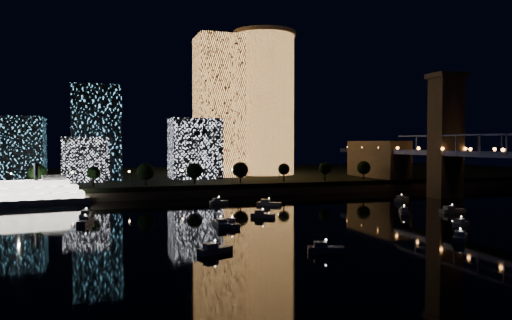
{
  "coord_description": "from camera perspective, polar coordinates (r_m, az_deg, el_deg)",
  "views": [
    {
      "loc": [
        -71.06,
        -116.53,
        22.18
      ],
      "look_at": [
        -13.98,
        55.0,
        15.87
      ],
      "focal_mm": 35.0,
      "sensor_mm": 36.0,
      "label": 1
    }
  ],
  "objects": [
    {
      "name": "seawall",
      "position": [
        211.88,
        1.29,
        -3.6
      ],
      "size": [
        420.0,
        6.0,
        3.0
      ],
      "primitive_type": "cube",
      "color": "#6B5E4C",
      "rests_on": "ground"
    },
    {
      "name": "midrise_blocks",
      "position": [
        241.4,
        -17.16,
        1.87
      ],
      "size": [
        99.34,
        32.88,
        43.26
      ],
      "color": "white",
      "rests_on": "far_bank"
    },
    {
      "name": "far_bank",
      "position": [
        286.19,
        -3.99,
        -1.95
      ],
      "size": [
        420.0,
        160.0,
        5.0
      ],
      "primitive_type": "cube",
      "color": "black",
      "rests_on": "ground"
    },
    {
      "name": "street_lamps",
      "position": [
        214.17,
        -8.41,
        -1.54
      ],
      "size": [
        132.7,
        0.7,
        5.65
      ],
      "color": "black",
      "rests_on": "far_bank"
    },
    {
      "name": "tower_cylindrical",
      "position": [
        271.7,
        0.96,
        6.49
      ],
      "size": [
        34.0,
        34.0,
        76.69
      ],
      "color": "#EF9B4C",
      "rests_on": "far_bank"
    },
    {
      "name": "esplanade_trees",
      "position": [
        208.08,
        -8.29,
        -1.25
      ],
      "size": [
        166.37,
        6.99,
        8.99
      ],
      "color": "black",
      "rests_on": "far_bank"
    },
    {
      "name": "motorboats",
      "position": [
        146.69,
        5.41,
        -6.39
      ],
      "size": [
        120.44,
        88.15,
        2.78
      ],
      "color": "silver",
      "rests_on": "ground"
    },
    {
      "name": "tower_rectangular",
      "position": [
        255.79,
        -4.32,
        6.1
      ],
      "size": [
        22.3,
        22.3,
        70.97
      ],
      "primitive_type": "cube",
      "color": "#EF9B4C",
      "rests_on": "far_bank"
    },
    {
      "name": "riverboat",
      "position": [
        192.96,
        -26.22,
        -3.64
      ],
      "size": [
        51.54,
        17.42,
        15.24
      ],
      "color": "silver",
      "rests_on": "ground"
    },
    {
      "name": "ground",
      "position": [
        138.28,
        12.91,
        -7.28
      ],
      "size": [
        520.0,
        520.0,
        0.0
      ],
      "primitive_type": "plane",
      "color": "black",
      "rests_on": "ground"
    }
  ]
}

